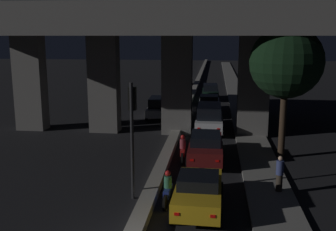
% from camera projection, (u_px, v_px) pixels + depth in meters
% --- Properties ---
extents(median_divider, '(0.63, 126.00, 0.38)m').
position_uv_depth(median_divider, '(193.00, 93.00, 46.26)').
color(median_divider, gray).
rests_on(median_divider, ground_plane).
extents(sidewalk_right, '(2.03, 126.00, 0.14)m').
position_uv_depth(sidewalk_right, '(240.00, 105.00, 38.88)').
color(sidewalk_right, gray).
rests_on(sidewalk_right, ground_plane).
extents(elevated_overpass, '(27.75, 12.82, 9.48)m').
position_uv_depth(elevated_overpass, '(173.00, 28.00, 26.36)').
color(elevated_overpass, '#5B5956').
rests_on(elevated_overpass, ground_plane).
extents(traffic_light_left_of_median, '(0.30, 0.49, 4.94)m').
position_uv_depth(traffic_light_left_of_median, '(132.00, 120.00, 16.07)').
color(traffic_light_left_of_median, black).
rests_on(traffic_light_left_of_median, ground_plane).
extents(street_lamp, '(2.64, 0.32, 7.68)m').
position_uv_depth(street_lamp, '(236.00, 59.00, 36.76)').
color(street_lamp, '#2D2D30').
rests_on(street_lamp, ground_plane).
extents(car_taxi_yellow_lead, '(2.00, 4.09, 1.48)m').
position_uv_depth(car_taxi_yellow_lead, '(198.00, 191.00, 15.42)').
color(car_taxi_yellow_lead, gold).
rests_on(car_taxi_yellow_lead, ground_plane).
extents(car_dark_red_second, '(1.97, 4.77, 1.56)m').
position_uv_depth(car_dark_red_second, '(206.00, 146.00, 21.57)').
color(car_dark_red_second, '#591414').
rests_on(car_dark_red_second, ground_plane).
extents(car_white_third, '(2.02, 4.44, 1.95)m').
position_uv_depth(car_white_third, '(209.00, 118.00, 28.02)').
color(car_white_third, silver).
rests_on(car_white_third, ground_plane).
extents(car_white_fourth, '(1.99, 4.08, 1.51)m').
position_uv_depth(car_white_fourth, '(209.00, 103.00, 35.56)').
color(car_white_fourth, silver).
rests_on(car_white_fourth, ground_plane).
extents(car_dark_green_fifth, '(1.93, 4.10, 1.66)m').
position_uv_depth(car_dark_green_fifth, '(210.00, 91.00, 42.25)').
color(car_dark_green_fifth, black).
rests_on(car_dark_green_fifth, ground_plane).
extents(car_white_lead_oncoming, '(2.10, 4.65, 1.64)m').
position_uv_depth(car_white_lead_oncoming, '(159.00, 107.00, 33.34)').
color(car_white_lead_oncoming, silver).
rests_on(car_white_lead_oncoming, ground_plane).
extents(car_black_second_oncoming, '(2.02, 4.30, 1.46)m').
position_uv_depth(car_black_second_oncoming, '(175.00, 89.00, 45.08)').
color(car_black_second_oncoming, black).
rests_on(car_black_second_oncoming, ground_plane).
extents(car_black_third_oncoming, '(2.07, 4.30, 1.54)m').
position_uv_depth(car_black_third_oncoming, '(181.00, 80.00, 53.89)').
color(car_black_third_oncoming, black).
rests_on(car_black_third_oncoming, ground_plane).
extents(motorcycle_blue_filtering_near, '(0.34, 1.91, 1.43)m').
position_uv_depth(motorcycle_blue_filtering_near, '(168.00, 190.00, 16.00)').
color(motorcycle_blue_filtering_near, black).
rests_on(motorcycle_blue_filtering_near, ground_plane).
extents(motorcycle_red_filtering_mid, '(0.33, 1.99, 1.46)m').
position_uv_depth(motorcycle_red_filtering_mid, '(183.00, 150.00, 21.57)').
color(motorcycle_red_filtering_mid, black).
rests_on(motorcycle_red_filtering_mid, ground_plane).
extents(motorcycle_black_filtering_far, '(0.32, 1.96, 1.47)m').
position_uv_depth(motorcycle_black_filtering_far, '(187.00, 123.00, 28.22)').
color(motorcycle_black_filtering_far, black).
rests_on(motorcycle_black_filtering_far, ground_plane).
extents(pedestrian_on_sidewalk, '(0.33, 0.33, 1.58)m').
position_uv_depth(pedestrian_on_sidewalk, '(280.00, 174.00, 16.93)').
color(pedestrian_on_sidewalk, '#2D261E').
rests_on(pedestrian_on_sidewalk, sidewalk_right).
extents(roadside_tree_kerbside_near, '(3.96, 3.96, 7.36)m').
position_uv_depth(roadside_tree_kerbside_near, '(286.00, 62.00, 21.13)').
color(roadside_tree_kerbside_near, '#2D2116').
rests_on(roadside_tree_kerbside_near, ground_plane).
extents(roadside_tree_kerbside_mid, '(3.75, 3.75, 5.87)m').
position_uv_depth(roadside_tree_kerbside_mid, '(267.00, 70.00, 32.56)').
color(roadside_tree_kerbside_mid, '#2D2116').
rests_on(roadside_tree_kerbside_mid, ground_plane).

